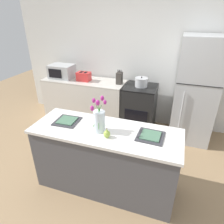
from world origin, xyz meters
TOP-DOWN VIEW (x-y plane):
  - ground_plane at (0.00, 0.00)m, footprint 10.00×10.00m
  - back_wall at (0.00, 2.00)m, footprint 5.20×0.08m
  - kitchen_island at (0.00, 0.00)m, footprint 1.80×0.66m
  - back_counter at (-1.06, 1.60)m, footprint 1.68×0.60m
  - stove_range at (0.10, 1.60)m, footprint 0.60×0.61m
  - refrigerator at (1.05, 1.60)m, footprint 0.68×0.67m
  - flower_vase at (-0.06, -0.04)m, footprint 0.18×0.19m
  - pear_figurine at (0.07, -0.14)m, footprint 0.08×0.08m
  - plate_setting_left at (-0.53, 0.03)m, footprint 0.31×0.31m
  - plate_setting_right at (0.53, 0.03)m, footprint 0.31×0.31m
  - toaster at (-1.04, 1.57)m, footprint 0.28×0.18m
  - cooking_pot at (0.11, 1.60)m, footprint 0.23×0.23m
  - microwave at (-1.55, 1.60)m, footprint 0.48×0.37m
  - knife_block at (-0.32, 1.62)m, footprint 0.10×0.14m

SIDE VIEW (x-z plane):
  - ground_plane at x=0.00m, z-range 0.00..0.00m
  - kitchen_island at x=0.00m, z-range 0.00..0.89m
  - stove_range at x=0.10m, z-range 0.00..0.90m
  - back_counter at x=-1.06m, z-range 0.00..0.90m
  - plate_setting_left at x=-0.53m, z-range 0.88..0.91m
  - plate_setting_right at x=0.53m, z-range 0.88..0.91m
  - refrigerator at x=1.05m, z-range 0.00..1.83m
  - pear_figurine at x=0.07m, z-range 0.87..0.99m
  - cooking_pot at x=0.11m, z-range 0.89..1.08m
  - toaster at x=-1.04m, z-range 0.90..1.07m
  - knife_block at x=-0.32m, z-range 0.88..1.15m
  - flower_vase at x=-0.06m, z-range 0.82..1.25m
  - microwave at x=-1.55m, z-range 0.90..1.17m
  - back_wall at x=0.00m, z-range 0.00..2.70m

